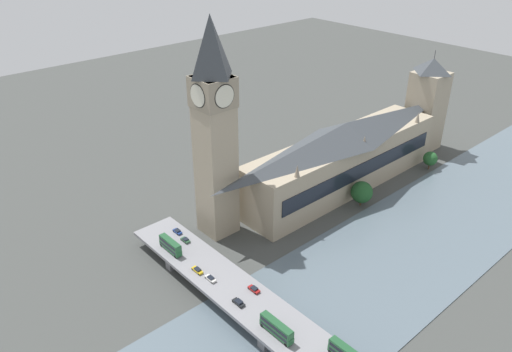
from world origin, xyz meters
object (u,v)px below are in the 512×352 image
Objects in this scene: victoria_tower at (426,104)px; car_northbound_mid at (239,302)px; double_decker_bus_rear at (170,245)px; car_southbound_lead at (177,231)px; car_northbound_tail at (211,278)px; car_southbound_mid at (254,289)px; parliament_hall at (344,156)px; clock_tower at (214,127)px; car_northbound_lead at (185,240)px; car_southbound_tail at (197,270)px; road_bridge at (278,326)px; double_decker_bus_lead at (277,328)px.

car_northbound_mid is (-33.38, 156.05, -17.51)m from victoria_tower.
car_southbound_lead is (7.88, -8.12, -1.91)m from double_decker_bus_rear.
victoria_tower is 157.73m from car_northbound_tail.
car_southbound_mid is (-35.57, -8.21, -1.94)m from double_decker_bus_rear.
clock_tower reaches higher than parliament_hall.
double_decker_bus_rear reaches higher than car_northbound_lead.
car_southbound_lead is 24.91m from car_southbound_tail.
car_southbound_lead is (11.48, 148.54, -17.47)m from victoria_tower.
car_northbound_tail is at bearing 165.13° from car_northbound_lead.
car_northbound_lead is (1.36, -7.24, -1.96)m from double_decker_bus_rear.
parliament_hall is at bearing -61.32° from road_bridge.
double_decker_bus_lead is (-60.20, 25.72, -36.03)m from clock_tower.
double_decker_bus_lead reaches higher than double_decker_bus_rear.
car_southbound_tail is at bearing 6.14° from road_bridge.
victoria_tower is 11.83× the size of car_northbound_mid.
clock_tower is 20.74× the size of car_southbound_lead.
car_southbound_mid is (-41.94, 18.15, -38.00)m from clock_tower.
victoria_tower reaches higher than car_northbound_mid.
parliament_hall reaches higher than car_southbound_mid.
double_decker_bus_lead is at bearing 173.09° from car_southbound_lead.
road_bridge is at bearing 165.01° from car_southbound_mid.
car_northbound_mid is (-33.32, 90.02, -9.15)m from parliament_hall.
double_decker_bus_rear is 2.50× the size of car_northbound_mid.
clock_tower is 7.62× the size of double_decker_bus_rear.
double_decker_bus_lead is at bearing 179.34° from car_northbound_tail.
car_southbound_tail is (6.36, 0.72, 0.05)m from car_northbound_tail.
car_northbound_lead is 0.96× the size of car_southbound_lead.
road_bridge is at bearing 118.68° from parliament_hall.
car_southbound_lead is (30.01, -7.11, 0.06)m from car_northbound_tail.
clock_tower is 19.71× the size of car_southbound_mid.
parliament_hall is 9.80× the size of double_decker_bus_rear.
double_decker_bus_lead is at bearing 129.49° from road_bridge.
clock_tower is at bearing -23.13° from double_decker_bus_lead.
victoria_tower reaches higher than car_northbound_tail.
car_southbound_lead is (44.86, -7.51, 0.04)m from car_northbound_mid.
car_southbound_mid is at bearing -22.50° from double_decker_bus_lead.
road_bridge is at bearing 176.07° from car_southbound_lead.
car_southbound_mid is (-31.92, 82.42, -9.15)m from parliament_hall.
car_northbound_mid reaches higher than car_southbound_mid.
clock_tower is at bearing -75.32° from car_northbound_lead.
victoria_tower reaches higher than double_decker_bus_lead.
double_decker_bus_rear is 7.62m from car_northbound_lead.
double_decker_bus_rear is 37.03m from car_northbound_mid.
double_decker_bus_lead reaches higher than car_northbound_tail.
parliament_hall reaches higher than car_southbound_lead.
car_northbound_tail is at bearing -1.54° from car_northbound_mid.
car_northbound_lead is at bearing -22.11° from car_southbound_tail.
car_southbound_tail is (21.21, 0.32, 0.03)m from car_northbound_mid.
double_decker_bus_rear is (-6.36, 26.36, -36.05)m from clock_tower.
parliament_hall is at bearing -82.36° from car_southbound_tail.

